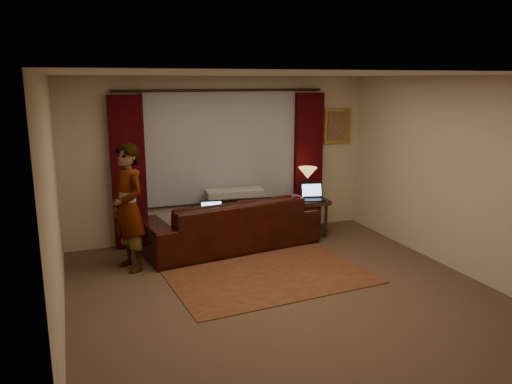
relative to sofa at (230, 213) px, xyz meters
The scene contains 20 objects.
floor 1.94m from the sofa, 87.78° to the right, with size 5.00×5.00×0.01m, color brown.
ceiling 2.78m from the sofa, 87.78° to the right, with size 5.00×5.00×0.02m, color silver.
wall_back 1.00m from the sofa, 83.59° to the left, with size 5.00×0.02×2.60m, color beige.
wall_front 4.42m from the sofa, 89.05° to the right, with size 5.00×0.02×2.60m, color beige.
wall_left 3.15m from the sofa, 142.57° to the right, with size 0.02×5.00×2.60m, color beige.
wall_right 3.26m from the sofa, 35.84° to the right, with size 0.02×5.00×2.60m, color beige.
sheer_curtain 1.13m from the sofa, 82.93° to the left, with size 2.50×0.05×1.80m, color #9C9BA3.
drape_left 1.65m from the sofa, 159.57° to the left, with size 0.50×0.14×2.30m, color #330307.
drape_right 1.78m from the sofa, 18.69° to the left, with size 0.50×0.14×2.30m, color #330307.
curtain_rod 1.92m from the sofa, 82.27° to the left, with size 0.04×0.04×3.40m, color black.
picture_frame 2.56m from the sofa, 15.73° to the left, with size 0.50×0.04×0.60m, color #B6993E.
sofa is the anchor object (origin of this frame).
throw_blanket 0.62m from the sofa, 59.47° to the left, with size 0.90×0.36×0.11m, color #9B9994.
clothing_pile 0.97m from the sofa, ahead, with size 0.52×0.40×0.22m, color #76334C.
laptop_sofa 0.43m from the sofa, 146.70° to the right, with size 0.34×0.37×0.25m, color black, non-canonical shape.
area_rug 1.41m from the sofa, 84.64° to the right, with size 2.59×1.72×0.01m, color brown.
end_table 1.42m from the sofa, ahead, with size 0.54×0.54×0.62m, color black.
tiffany_lamp 1.50m from the sofa, 10.34° to the left, with size 0.31×0.31×0.50m, color #A68F4A, non-canonical shape.
laptop_table 1.44m from the sofa, ahead, with size 0.36×0.39×0.26m, color black, non-canonical shape.
person 1.63m from the sofa, 165.86° to the right, with size 0.51×0.51×1.73m, color #9B9994.
Camera 1 is at (-2.33, -5.18, 2.54)m, focal length 35.00 mm.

